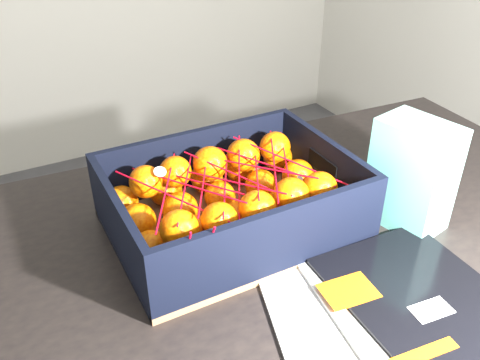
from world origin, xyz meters
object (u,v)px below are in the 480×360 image
produce_crate (231,209)px  table (300,290)px  magazine_stack (399,315)px  retail_carton (412,175)px

produce_crate → table: bearing=-50.8°
magazine_stack → retail_carton: bearing=45.3°
table → magazine_stack: 0.22m
magazine_stack → produce_crate: bearing=109.5°
table → produce_crate: (-0.08, 0.10, 0.14)m
magazine_stack → retail_carton: retail_carton is taller
magazine_stack → table: bearing=96.7°
table → retail_carton: 0.27m
table → retail_carton: (0.19, -0.02, 0.19)m
table → retail_carton: retail_carton is taller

